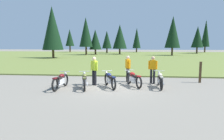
{
  "coord_description": "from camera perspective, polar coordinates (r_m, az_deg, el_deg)",
  "views": [
    {
      "loc": [
        1.19,
        -11.24,
        2.44
      ],
      "look_at": [
        0.0,
        0.6,
        0.9
      ],
      "focal_mm": 32.96,
      "sensor_mm": 36.0,
      "label": 1
    }
  ],
  "objects": [
    {
      "name": "trail_marker_post",
      "position": [
        13.91,
        23.28,
        -0.57
      ],
      "size": [
        0.12,
        0.12,
        1.32
      ],
      "primitive_type": "cube",
      "color": "#47331E",
      "rests_on": "ground"
    },
    {
      "name": "motorcycle_cream",
      "position": [
        11.76,
        13.2,
        -2.63
      ],
      "size": [
        0.62,
        2.1,
        0.88
      ],
      "color": "black",
      "rests_on": "ground"
    },
    {
      "name": "ground_plane",
      "position": [
        11.57,
        -0.3,
        -4.81
      ],
      "size": [
        140.0,
        140.0,
        0.0
      ],
      "primitive_type": "plane",
      "color": "gray"
    },
    {
      "name": "grass_moorland",
      "position": [
        36.99,
        3.89,
        3.66
      ],
      "size": [
        80.0,
        44.0,
        0.1
      ],
      "primitive_type": "cube",
      "color": "olive",
      "rests_on": "ground"
    },
    {
      "name": "motorcycle_olive",
      "position": [
        11.31,
        -7.64,
        -2.89
      ],
      "size": [
        0.75,
        2.07,
        0.88
      ],
      "color": "black",
      "rests_on": "ground"
    },
    {
      "name": "forest_treeline",
      "position": [
        44.8,
        3.56,
        9.74
      ],
      "size": [
        37.98,
        27.35,
        8.59
      ],
      "color": "#47331E",
      "rests_on": "ground"
    },
    {
      "name": "motorcycle_red",
      "position": [
        11.85,
        5.97,
        -2.4
      ],
      "size": [
        1.01,
        1.96,
        0.88
      ],
      "color": "black",
      "rests_on": "ground"
    },
    {
      "name": "rider_near_row_end",
      "position": [
        13.11,
        4.42,
        0.82
      ],
      "size": [
        0.34,
        0.52,
        1.67
      ],
      "color": "black",
      "rests_on": "ground"
    },
    {
      "name": "motorcycle_maroon",
      "position": [
        11.51,
        -14.05,
        -2.87
      ],
      "size": [
        0.62,
        2.1,
        0.88
      ],
      "color": "black",
      "rests_on": "ground"
    },
    {
      "name": "motorcycle_navy",
      "position": [
        11.47,
        -0.59,
        -2.68
      ],
      "size": [
        0.97,
        1.98,
        0.88
      ],
      "color": "black",
      "rests_on": "ground"
    },
    {
      "name": "rider_in_hivis_vest",
      "position": [
        12.75,
        11.25,
        0.51
      ],
      "size": [
        0.55,
        0.25,
        1.67
      ],
      "color": "black",
      "rests_on": "ground"
    },
    {
      "name": "rider_checking_bike",
      "position": [
        12.05,
        -4.96,
        0.23
      ],
      "size": [
        0.46,
        0.39,
        1.67
      ],
      "color": "black",
      "rests_on": "ground"
    }
  ]
}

